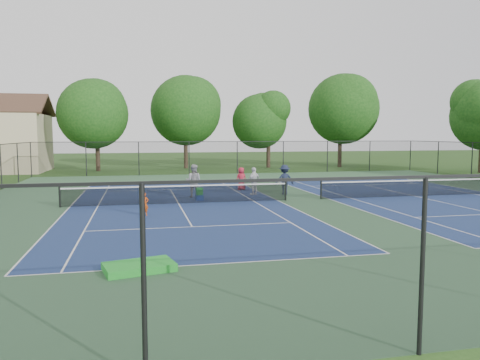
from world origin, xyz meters
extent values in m
plane|color=#234716|center=(0.00, 0.00, 0.00)|extent=(140.00, 140.00, 0.00)
cube|color=#305539|center=(0.00, 0.00, 0.00)|extent=(36.00, 36.00, 0.01)
cube|color=navy|center=(-7.00, 0.00, 0.01)|extent=(10.97, 23.77, 0.00)
cube|color=white|center=(-7.00, 11.88, 0.01)|extent=(10.97, 0.06, 0.00)
cube|color=white|center=(-7.00, -11.88, 0.01)|extent=(10.97, 0.06, 0.00)
cube|color=white|center=(-12.48, 0.00, 0.01)|extent=(0.06, 23.77, 0.00)
cube|color=white|center=(-1.51, 0.00, 0.01)|extent=(0.06, 23.77, 0.00)
cube|color=white|center=(-11.12, 0.00, 0.01)|extent=(0.06, 23.77, 0.00)
cube|color=white|center=(-2.88, 0.00, 0.01)|extent=(0.06, 23.77, 0.00)
cube|color=white|center=(-7.00, 6.40, 0.01)|extent=(8.23, 0.06, 0.00)
cube|color=white|center=(-7.00, -6.40, 0.01)|extent=(8.23, 0.06, 0.00)
cube|color=white|center=(-7.00, 0.00, 0.01)|extent=(0.06, 12.80, 0.00)
cylinder|color=black|center=(-12.95, 0.00, 0.54)|extent=(0.10, 0.10, 1.07)
cylinder|color=black|center=(-1.05, 0.00, 0.54)|extent=(0.10, 0.10, 1.07)
cube|color=black|center=(-7.00, 0.00, 0.47)|extent=(11.90, 0.01, 0.90)
cube|color=white|center=(-7.00, 0.00, 0.95)|extent=(11.90, 0.04, 0.07)
cube|color=navy|center=(7.00, 0.00, 0.01)|extent=(10.97, 23.77, 0.00)
cube|color=white|center=(7.00, 11.88, 0.01)|extent=(10.97, 0.06, 0.00)
cube|color=white|center=(1.51, 0.00, 0.01)|extent=(0.06, 23.77, 0.00)
cube|color=white|center=(2.88, 0.00, 0.01)|extent=(0.06, 23.77, 0.00)
cube|color=white|center=(11.12, 0.00, 0.01)|extent=(0.06, 23.77, 0.00)
cube|color=white|center=(7.00, 6.40, 0.01)|extent=(8.23, 0.06, 0.00)
cube|color=white|center=(7.00, 0.00, 0.01)|extent=(0.06, 12.80, 0.00)
cylinder|color=black|center=(1.05, 0.00, 0.54)|extent=(0.10, 0.10, 1.07)
cube|color=black|center=(7.00, 0.00, 0.47)|extent=(11.90, 0.01, 0.90)
cube|color=white|center=(7.00, 0.00, 0.95)|extent=(11.90, 0.04, 0.07)
cylinder|color=black|center=(-18.00, 18.00, 1.50)|extent=(0.08, 0.08, 3.00)
cylinder|color=black|center=(-13.50, 18.00, 1.50)|extent=(0.08, 0.08, 3.00)
cylinder|color=black|center=(-9.00, 18.00, 1.50)|extent=(0.08, 0.08, 3.00)
cylinder|color=black|center=(-9.00, -18.00, 1.50)|extent=(0.08, 0.08, 3.00)
cylinder|color=black|center=(-4.50, 18.00, 1.50)|extent=(0.08, 0.08, 3.00)
cylinder|color=black|center=(-4.50, -18.00, 1.50)|extent=(0.08, 0.08, 3.00)
cylinder|color=black|center=(0.00, 18.00, 1.50)|extent=(0.08, 0.08, 3.00)
cylinder|color=black|center=(4.50, 18.00, 1.50)|extent=(0.08, 0.08, 3.00)
cylinder|color=black|center=(9.00, 18.00, 1.50)|extent=(0.08, 0.08, 3.00)
cylinder|color=black|center=(13.50, 18.00, 1.50)|extent=(0.08, 0.08, 3.00)
cylinder|color=black|center=(18.00, 18.00, 1.50)|extent=(0.08, 0.08, 3.00)
cylinder|color=black|center=(18.00, 9.00, 1.50)|extent=(0.08, 0.08, 3.00)
cylinder|color=black|center=(-18.00, 9.00, 1.50)|extent=(0.08, 0.08, 3.00)
cylinder|color=black|center=(18.00, 13.50, 1.50)|extent=(0.08, 0.08, 3.00)
cylinder|color=black|center=(-18.00, 13.50, 1.50)|extent=(0.08, 0.08, 3.00)
cube|color=black|center=(0.00, 18.00, 1.50)|extent=(36.00, 0.01, 3.00)
cube|color=black|center=(0.00, 18.00, 3.00)|extent=(36.00, 0.05, 0.05)
cylinder|color=#2D2116|center=(-13.00, 24.00, 1.89)|extent=(0.44, 0.44, 3.78)
sphere|color=#123D10|center=(-13.00, 24.00, 5.65)|extent=(6.80, 6.80, 6.80)
sphere|color=#123D10|center=(-13.00, 24.00, 6.31)|extent=(5.58, 5.58, 5.58)
sphere|color=#123D10|center=(-13.00, 24.00, 6.98)|extent=(4.35, 4.35, 4.35)
cylinder|color=#2D2116|center=(-4.00, 26.00, 2.07)|extent=(0.44, 0.44, 4.14)
sphere|color=#123D10|center=(-4.00, 26.00, 6.23)|extent=(7.60, 7.60, 7.60)
sphere|color=#123D10|center=(-4.00, 26.00, 6.85)|extent=(6.23, 6.23, 6.23)
sphere|color=#123D10|center=(-4.00, 26.00, 7.48)|extent=(4.86, 4.86, 4.86)
cylinder|color=#2D2116|center=(5.00, 25.00, 1.71)|extent=(0.44, 0.44, 3.42)
sphere|color=#123D10|center=(5.00, 25.00, 5.07)|extent=(6.00, 6.00, 6.00)
sphere|color=#123D10|center=(5.00, 25.00, 5.77)|extent=(4.92, 4.92, 4.92)
sphere|color=#123D10|center=(5.00, 25.00, 6.48)|extent=(3.84, 3.84, 3.84)
cylinder|color=#2D2116|center=(13.00, 24.00, 2.16)|extent=(0.44, 0.44, 4.32)
sphere|color=#123D10|center=(13.00, 24.00, 6.46)|extent=(7.80, 7.80, 7.80)
sphere|color=#123D10|center=(13.00, 24.00, 7.08)|extent=(6.40, 6.40, 6.40)
sphere|color=#123D10|center=(13.00, 24.00, 7.69)|extent=(4.99, 4.99, 4.99)
imported|color=#CF460D|center=(-8.82, -3.36, 0.53)|extent=(0.43, 0.32, 1.06)
imported|color=gray|center=(-5.92, 2.36, 0.97)|extent=(1.13, 1.00, 1.93)
imported|color=silver|center=(-2.20, 2.65, 0.85)|extent=(1.06, 0.87, 1.70)
imported|color=#171E33|center=(-0.32, 2.52, 0.91)|extent=(1.19, 0.71, 1.82)
imported|color=maroon|center=(-2.43, 5.23, 0.76)|extent=(0.83, 0.64, 1.51)
cube|color=#163C9C|center=(-5.75, 1.01, 0.15)|extent=(0.45, 0.39, 0.30)
cube|color=green|center=(-5.75, 1.01, 0.51)|extent=(0.38, 0.32, 0.41)
cube|color=green|center=(-9.08, -12.06, 0.11)|extent=(2.04, 1.49, 0.21)
camera|label=1|loc=(-9.04, -24.71, 3.69)|focal=35.00mm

